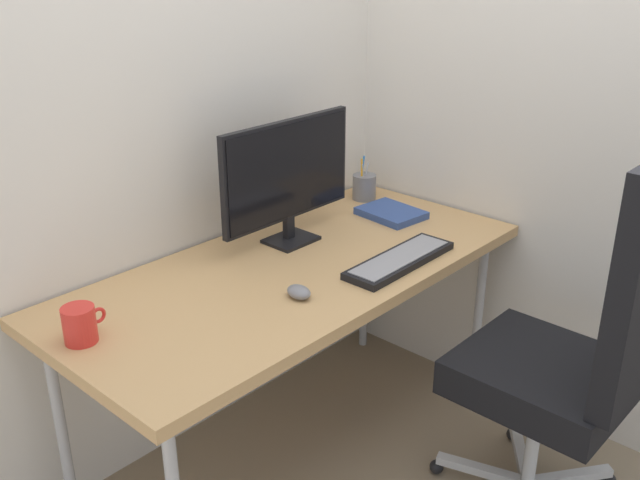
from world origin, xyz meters
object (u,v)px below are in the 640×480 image
keyboard (400,260)px  pen_holder (364,187)px  monitor (288,174)px  office_chair (581,348)px  notebook (391,213)px  coffee_mug (80,324)px  mouse (299,292)px

keyboard → pen_holder: (0.41, 0.49, 0.04)m
pen_holder → monitor: bearing=-171.0°
office_chair → notebook: size_ratio=5.31×
keyboard → notebook: 0.43m
keyboard → pen_holder: 0.64m
office_chair → keyboard: office_chair is taller
monitor → keyboard: bearing=-75.1°
monitor → notebook: size_ratio=2.49×
pen_holder → coffee_mug: (-1.38, -0.16, -0.00)m
pen_holder → coffee_mug: pen_holder is taller
office_chair → monitor: office_chair is taller
mouse → coffee_mug: 0.62m
notebook → coffee_mug: size_ratio=1.89×
monitor → keyboard: size_ratio=1.29×
office_chair → mouse: (-0.48, 0.68, 0.13)m
coffee_mug → monitor: bearing=5.0°
office_chair → pen_holder: 1.15m
monitor → keyboard: (0.11, -0.41, -0.23)m
mouse → notebook: (0.73, 0.21, -0.01)m
mouse → coffee_mug: (-0.57, 0.25, 0.03)m
mouse → notebook: bearing=20.3°
monitor → pen_holder: monitor is taller
office_chair → monitor: 1.09m
monitor → pen_holder: 0.56m
mouse → notebook: size_ratio=0.36×
pen_holder → coffee_mug: 1.39m
office_chair → notebook: 0.93m
pen_holder → notebook: 0.23m
keyboard → coffee_mug: coffee_mug is taller
office_chair → coffee_mug: 1.41m
notebook → monitor: bearing=170.2°
notebook → coffee_mug: (-1.30, 0.05, 0.04)m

